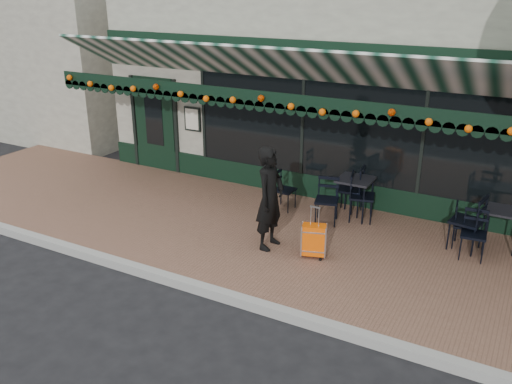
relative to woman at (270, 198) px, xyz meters
The scene contains 16 objects.
ground 1.92m from the woman, 72.07° to the right, with size 80.00×80.00×0.00m, color black.
sidewalk 1.17m from the woman, 42.67° to the left, with size 18.00×4.00×0.15m, color brown.
curb 1.95m from the woman, 72.91° to the right, with size 18.00×0.16×0.15m, color #9E9E99.
restaurant_building 6.43m from the woman, 85.47° to the left, with size 12.00×9.60×4.50m.
neighbor_building_left 14.14m from the woman, 152.68° to the left, with size 12.00×8.00×4.80m, color #B7B5A0.
woman is the anchor object (origin of this frame).
suitcase 1.00m from the woman, ahead, with size 0.44×0.33×0.89m.
cafe_table_a 3.93m from the woman, 27.83° to the left, with size 0.56×0.56×0.69m.
cafe_table_b 2.08m from the woman, 65.74° to the left, with size 0.63×0.63×0.78m.
chair_a_left 3.31m from the woman, 26.81° to the left, with size 0.50×0.50×1.00m, color black, non-canonical shape.
chair_a_right 3.35m from the woman, 28.36° to the left, with size 0.40×0.40×0.79m, color black, non-canonical shape.
chair_a_front 3.36m from the woman, 21.15° to the left, with size 0.41×0.41×0.82m, color black, non-canonical shape.
chair_b_left 2.18m from the woman, 70.56° to the left, with size 0.49×0.49×0.98m, color black, non-canonical shape.
chair_b_right 2.12m from the woman, 60.52° to the left, with size 0.47×0.47×0.94m, color black, non-canonical shape.
chair_b_front 1.53m from the woman, 70.62° to the left, with size 0.44×0.44×0.87m, color black, non-canonical shape.
chair_solo 1.74m from the woman, 106.91° to the left, with size 0.40×0.40×0.79m, color black, non-canonical shape.
Camera 1 is at (3.26, -5.90, 4.39)m, focal length 38.00 mm.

